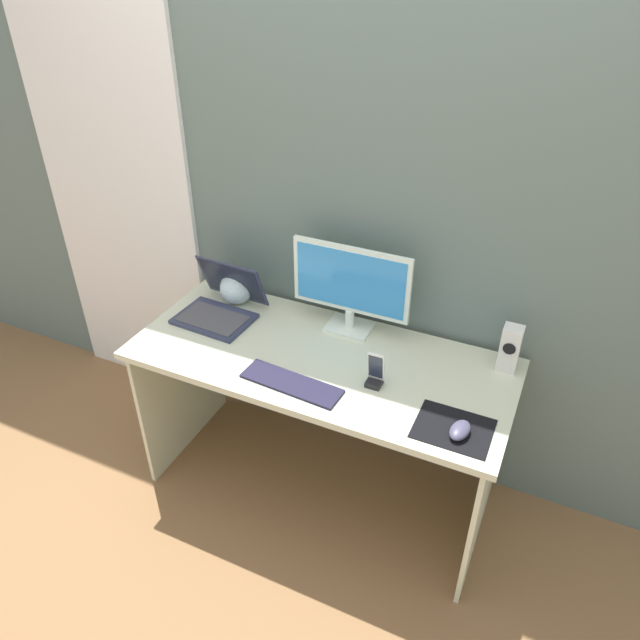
{
  "coord_description": "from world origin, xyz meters",
  "views": [
    {
      "loc": [
        0.76,
        -1.65,
        2.1
      ],
      "look_at": [
        0.01,
        -0.02,
        0.9
      ],
      "focal_mm": 33.62,
      "sensor_mm": 36.0,
      "label": 1
    }
  ],
  "objects": [
    {
      "name": "mousepad",
      "position": [
        0.56,
        -0.17,
        0.72
      ],
      "size": [
        0.25,
        0.2,
        0.0
      ],
      "primitive_type": "cube",
      "color": "black",
      "rests_on": "desk"
    },
    {
      "name": "monitor",
      "position": [
        0.03,
        0.22,
        0.92
      ],
      "size": [
        0.48,
        0.14,
        0.37
      ],
      "color": "white",
      "rests_on": "desk"
    },
    {
      "name": "phone_in_dock",
      "position": [
        0.25,
        -0.07,
        0.77
      ],
      "size": [
        0.06,
        0.05,
        0.14
      ],
      "color": "black",
      "rests_on": "desk"
    },
    {
      "name": "wall_back",
      "position": [
        0.0,
        0.36,
        1.25
      ],
      "size": [
        6.0,
        0.04,
        2.5
      ],
      "primitive_type": "cube",
      "color": "slate",
      "rests_on": "ground_plane"
    },
    {
      "name": "door_left",
      "position": [
        -1.18,
        0.33,
        1.01
      ],
      "size": [
        0.82,
        0.02,
        2.02
      ],
      "primitive_type": "cube",
      "color": "white",
      "rests_on": "ground_plane"
    },
    {
      "name": "mouse",
      "position": [
        0.58,
        -0.19,
        0.74
      ],
      "size": [
        0.08,
        0.11,
        0.04
      ],
      "primitive_type": "ellipsoid",
      "rotation": [
        0.0,
        0.0,
        -0.16
      ],
      "color": "#44435B",
      "rests_on": "mousepad"
    },
    {
      "name": "keyboard_external",
      "position": [
        -0.02,
        -0.19,
        0.73
      ],
      "size": [
        0.38,
        0.14,
        0.01
      ],
      "primitive_type": "cube",
      "rotation": [
        0.0,
        0.0,
        -0.07
      ],
      "color": "black",
      "rests_on": "desk"
    },
    {
      "name": "laptop",
      "position": [
        -0.5,
        0.09,
        0.77
      ],
      "size": [
        0.32,
        0.31,
        0.22
      ],
      "color": "#2C314A",
      "rests_on": "desk"
    },
    {
      "name": "speaker_right",
      "position": [
        0.66,
        0.22,
        0.81
      ],
      "size": [
        0.07,
        0.07,
        0.18
      ],
      "color": "silver",
      "rests_on": "desk"
    },
    {
      "name": "desk",
      "position": [
        0.0,
        0.0,
        0.58
      ],
      "size": [
        1.46,
        0.63,
        0.72
      ],
      "color": "beige",
      "rests_on": "ground_plane"
    },
    {
      "name": "ground_plane",
      "position": [
        0.0,
        0.0,
        0.0
      ],
      "size": [
        8.0,
        8.0,
        0.0
      ],
      "primitive_type": "plane",
      "color": "brown"
    },
    {
      "name": "fishbowl",
      "position": [
        -0.49,
        0.21,
        0.79
      ],
      "size": [
        0.14,
        0.14,
        0.14
      ],
      "primitive_type": "sphere",
      "color": "silver",
      "rests_on": "desk"
    }
  ]
}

